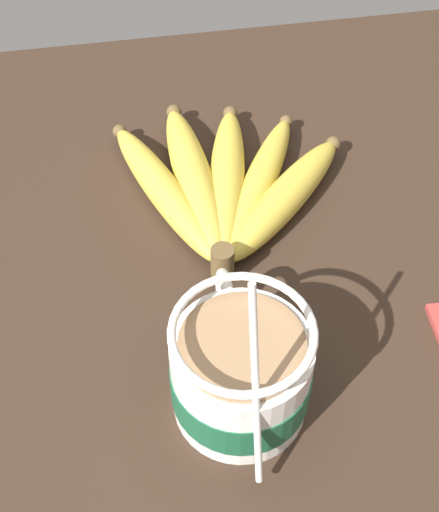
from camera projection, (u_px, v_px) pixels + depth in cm
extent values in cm
cube|color=#332319|center=(222.00, 364.00, 57.89)|extent=(91.20, 91.20, 3.21)
cylinder|color=white|center=(241.00, 376.00, 50.89)|extent=(9.97, 9.97, 7.76)
cylinder|color=#195638|center=(241.00, 380.00, 51.33)|extent=(10.17, 10.17, 3.31)
torus|color=white|center=(226.00, 303.00, 54.01)|extent=(5.44, 0.90, 5.44)
cylinder|color=#997551|center=(242.00, 345.00, 47.86)|extent=(8.77, 8.77, 0.40)
torus|color=white|center=(243.00, 332.00, 46.65)|extent=(9.97, 9.97, 0.60)
cylinder|color=silver|center=(256.00, 391.00, 44.16)|extent=(5.55, 0.50, 15.42)
ellipsoid|color=silver|center=(245.00, 414.00, 51.59)|extent=(3.00, 2.00, 0.80)
cylinder|color=brown|center=(222.00, 262.00, 59.55)|extent=(2.00, 2.00, 3.00)
ellipsoid|color=gold|center=(285.00, 198.00, 65.62)|extent=(15.48, 15.32, 3.40)
sphere|color=brown|center=(333.00, 144.00, 70.52)|extent=(1.53, 1.53, 1.53)
ellipsoid|color=gold|center=(259.00, 185.00, 67.01)|extent=(18.76, 12.02, 2.99)
sphere|color=brown|center=(286.00, 122.00, 73.07)|extent=(1.35, 1.35, 1.35)
ellipsoid|color=gold|center=(227.00, 179.00, 67.26)|extent=(20.05, 7.49, 3.34)
sphere|color=brown|center=(230.00, 113.00, 73.67)|extent=(1.51, 1.51, 1.51)
ellipsoid|color=gold|center=(194.00, 179.00, 67.20)|extent=(20.62, 4.89, 3.53)
sphere|color=brown|center=(173.00, 112.00, 73.63)|extent=(1.59, 1.59, 1.59)
ellipsoid|color=gold|center=(164.00, 191.00, 66.41)|extent=(19.67, 9.70, 3.14)
sphere|color=brown|center=(120.00, 131.00, 71.97)|extent=(1.41, 1.41, 1.41)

